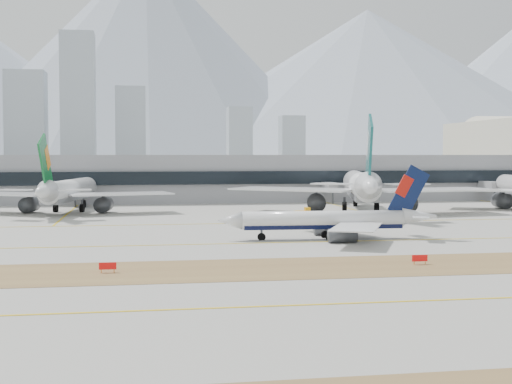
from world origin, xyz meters
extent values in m
plane|color=#A7A59D|center=(0.00, 0.00, 0.00)|extent=(3000.00, 3000.00, 0.00)
cube|color=brown|center=(0.00, -32.00, 0.02)|extent=(360.00, 18.00, 0.06)
cube|color=yellow|center=(0.00, -5.00, 0.03)|extent=(360.00, 0.45, 0.04)
cube|color=yellow|center=(0.00, -55.00, 0.03)|extent=(360.00, 0.45, 0.04)
cube|color=yellow|center=(0.00, 30.00, 0.03)|extent=(360.00, 0.45, 0.04)
cylinder|color=white|center=(12.69, -1.25, 3.49)|extent=(29.13, 4.39, 3.17)
cube|color=black|center=(12.69, -1.25, 2.62)|extent=(28.53, 3.89, 1.43)
cone|color=white|center=(-4.03, -0.55, 3.49)|extent=(4.56, 3.36, 3.17)
cone|color=white|center=(30.40, -2.00, 3.89)|extent=(6.58, 3.44, 3.17)
cube|color=white|center=(16.79, 7.38, 3.01)|extent=(12.00, 17.14, 0.19)
cube|color=white|center=(29.37, 2.17, 4.12)|extent=(3.91, 5.04, 0.13)
cylinder|color=#3F4247|center=(15.04, 4.52, 1.27)|extent=(4.93, 2.58, 2.38)
cube|color=#3F4247|center=(15.04, 4.52, 2.22)|extent=(2.02, 0.32, 1.11)
cube|color=white|center=(16.05, -10.20, 3.01)|extent=(12.99, 17.21, 0.19)
cube|color=white|center=(29.02, -6.07, 4.12)|extent=(4.19, 5.15, 0.13)
cylinder|color=#3F4247|center=(14.55, -7.20, 1.27)|extent=(4.93, 2.58, 2.38)
cube|color=#3F4247|center=(14.55, -7.20, 2.22)|extent=(2.02, 0.32, 1.11)
cube|color=#09153D|center=(28.39, -1.92, 8.31)|extent=(7.84, 0.62, 9.94)
cube|color=red|center=(27.59, -1.88, 9.39)|extent=(3.55, 0.50, 4.26)
cylinder|color=#3F4247|center=(1.67, -0.79, 0.95)|extent=(0.38, 0.38, 1.90)
cylinder|color=black|center=(1.67, -0.79, 0.56)|extent=(1.45, 0.61, 1.43)
cylinder|color=#3F4247|center=(13.40, -3.35, 0.95)|extent=(0.38, 0.38, 1.90)
cylinder|color=black|center=(13.40, -3.35, 0.56)|extent=(1.45, 0.61, 1.43)
cylinder|color=#3F4247|center=(13.58, 0.77, 0.95)|extent=(0.38, 0.38, 1.90)
cylinder|color=black|center=(13.58, 0.77, 0.56)|extent=(1.45, 0.61, 1.43)
cylinder|color=white|center=(-37.48, 69.04, 5.86)|extent=(11.59, 40.59, 5.33)
cube|color=slate|center=(-37.48, 69.04, 4.39)|extent=(10.67, 39.67, 2.40)
cone|color=white|center=(-33.83, 91.96, 5.86)|extent=(6.23, 6.91, 5.33)
cone|color=white|center=(-41.35, 44.75, 6.52)|extent=(6.67, 9.67, 5.33)
cube|color=white|center=(-24.21, 60.95, 5.06)|extent=(27.54, 17.15, 0.32)
cube|color=white|center=(-34.25, 45.32, 6.92)|extent=(7.97, 5.03, 0.21)
cylinder|color=#3F4247|center=(-28.52, 64.33, 2.13)|extent=(5.00, 7.25, 3.99)
cube|color=#3F4247|center=(-28.52, 64.33, 3.73)|extent=(0.83, 2.82, 1.86)
cube|color=white|center=(-52.61, 65.47, 5.06)|extent=(27.94, 23.22, 0.32)
cube|color=white|center=(-47.92, 47.49, 6.92)|extent=(8.42, 6.88, 0.21)
cylinder|color=#3F4247|center=(-47.46, 67.34, 2.13)|extent=(5.00, 7.25, 3.99)
cube|color=#3F4247|center=(-47.46, 67.34, 3.73)|extent=(0.83, 2.82, 1.86)
cube|color=#0D5E27|center=(-40.91, 47.51, 12.85)|extent=(2.22, 11.07, 14.28)
cube|color=orange|center=(-40.73, 48.61, 14.40)|extent=(1.37, 5.05, 6.11)
cylinder|color=#3F4247|center=(-35.08, 84.15, 1.60)|extent=(0.64, 0.64, 3.20)
cylinder|color=black|center=(-35.08, 84.15, 0.93)|extent=(1.30, 2.51, 2.40)
cylinder|color=#3F4247|center=(-41.07, 68.48, 1.60)|extent=(0.64, 0.64, 3.20)
cylinder|color=black|center=(-41.07, 68.48, 0.93)|extent=(1.30, 2.51, 2.40)
cylinder|color=#3F4247|center=(-34.24, 67.40, 1.60)|extent=(0.64, 0.64, 3.20)
cylinder|color=black|center=(-34.24, 67.40, 0.93)|extent=(1.30, 2.51, 2.40)
cylinder|color=white|center=(38.58, 58.04, 7.13)|extent=(17.75, 49.15, 6.48)
cube|color=slate|center=(38.58, 58.04, 5.35)|extent=(16.57, 47.97, 2.92)
cone|color=white|center=(45.18, 85.50, 7.13)|extent=(8.05, 8.79, 6.48)
cone|color=white|center=(31.59, 28.93, 7.94)|extent=(8.84, 12.10, 6.48)
cube|color=white|center=(53.91, 46.96, 6.16)|extent=(32.87, 18.69, 0.39)
cube|color=white|center=(40.25, 28.95, 8.43)|extent=(9.42, 5.46, 0.26)
cylinder|color=#3F4247|center=(49.00, 51.47, 2.59)|extent=(6.63, 9.08, 4.86)
cube|color=#3F4247|center=(49.00, 51.47, 4.54)|extent=(1.27, 3.42, 2.27)
cube|color=white|center=(19.89, 55.13, 6.16)|extent=(33.60, 29.67, 0.39)
cube|color=white|center=(23.87, 32.88, 8.43)|extent=(10.22, 8.80, 0.26)
cylinder|color=#3F4247|center=(26.31, 56.92, 2.59)|extent=(6.63, 9.08, 4.86)
cube|color=#3F4247|center=(26.31, 56.92, 4.54)|extent=(1.27, 3.42, 2.27)
cube|color=#135556|center=(32.38, 32.24, 15.63)|extent=(3.73, 13.31, 17.38)
cube|color=#BABDC4|center=(32.70, 33.56, 17.53)|extent=(2.12, 6.11, 7.44)
cylinder|color=#3F4247|center=(42.93, 76.14, 1.94)|extent=(0.78, 0.78, 3.89)
cylinder|color=black|center=(42.93, 76.14, 1.13)|extent=(1.78, 3.10, 2.92)
cylinder|color=#3F4247|center=(34.17, 57.70, 1.94)|extent=(0.78, 0.78, 3.89)
cylinder|color=black|center=(34.17, 57.70, 1.13)|extent=(1.78, 3.10, 2.92)
cylinder|color=#3F4247|center=(42.36, 55.73, 1.94)|extent=(0.78, 0.78, 3.89)
cylinder|color=black|center=(42.36, 55.73, 1.13)|extent=(1.78, 3.10, 2.92)
cone|color=white|center=(94.53, 87.17, 6.10)|extent=(6.35, 7.09, 5.54)
cube|color=white|center=(75.65, 59.12, 5.27)|extent=(29.16, 23.77, 0.33)
cylinder|color=#3F4247|center=(80.97, 61.20, 2.22)|extent=(5.05, 7.48, 4.16)
cube|color=#3F4247|center=(80.97, 61.20, 3.88)|extent=(0.80, 2.94, 1.94)
cylinder|color=#3F4247|center=(93.44, 79.01, 1.66)|extent=(0.67, 0.67, 3.33)
cylinder|color=black|center=(93.44, 79.01, 0.97)|extent=(1.29, 2.60, 2.49)
cube|color=gray|center=(0.00, 115.00, 7.50)|extent=(280.00, 42.00, 15.00)
cube|color=black|center=(0.00, 93.50, 7.95)|extent=(280.00, 1.20, 4.00)
cube|color=beige|center=(110.00, 135.00, 14.10)|extent=(2.00, 57.00, 27.90)
cube|color=red|center=(-23.66, -32.00, 0.90)|extent=(2.20, 0.15, 0.90)
cylinder|color=orange|center=(-24.46, -32.00, 0.25)|extent=(0.10, 0.10, 0.50)
cylinder|color=orange|center=(-22.86, -32.00, 0.25)|extent=(0.10, 0.10, 0.50)
cube|color=red|center=(18.19, -32.00, 0.90)|extent=(2.20, 0.15, 0.90)
cylinder|color=orange|center=(17.39, -32.00, 0.25)|extent=(0.10, 0.10, 0.50)
cylinder|color=orange|center=(18.99, -32.00, 0.25)|extent=(0.10, 0.10, 0.50)
cube|color=orange|center=(18.57, 39.87, 0.90)|extent=(3.50, 2.00, 1.80)
cube|color=orange|center=(19.77, 39.87, 2.10)|extent=(1.20, 1.80, 1.00)
cylinder|color=black|center=(17.37, 39.07, 0.35)|extent=(0.70, 0.30, 0.70)
cylinder|color=black|center=(17.37, 40.67, 0.35)|extent=(0.70, 0.30, 0.70)
cylinder|color=black|center=(19.77, 39.07, 0.35)|extent=(0.70, 0.30, 0.70)
cylinder|color=black|center=(19.77, 40.67, 0.35)|extent=(0.70, 0.30, 0.70)
cube|color=#9DA8B3|center=(-105.00, 455.00, 40.00)|extent=(30.00, 27.00, 80.00)
cube|color=#9DA8B3|center=(-65.00, 450.00, 55.00)|extent=(26.00, 23.40, 110.00)
cube|color=#9DA8B3|center=(-25.00, 465.00, 35.00)|extent=(24.00, 21.60, 70.00)
cube|color=#9DA8B3|center=(65.00, 470.00, 27.50)|extent=(20.00, 18.00, 55.00)
cube|color=#9DA8B3|center=(110.00, 470.00, 24.00)|extent=(20.00, 18.00, 48.00)
cone|color=#9EA8B7|center=(0.00, 1400.00, 211.50)|extent=(900.00, 900.00, 470.00)
cone|color=#9EA8B7|center=(480.00, 1390.00, 157.50)|extent=(1120.00, 1120.00, 350.00)
camera|label=1|loc=(-19.81, -123.72, 15.03)|focal=50.00mm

